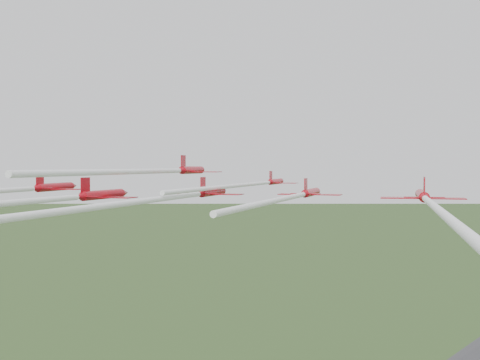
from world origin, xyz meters
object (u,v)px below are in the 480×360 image
Objects in this scene: jet_lead at (255,184)px; jet_row3_right at (430,203)px; jet_row2_left at (165,171)px; jet_row4_left at (40,200)px; jet_row3_left at (0,191)px; jet_row3_mid at (155,199)px; jet_row2_right at (296,196)px.

jet_lead is 0.91× the size of jet_row3_right.
jet_row2_left is at bearing -117.16° from jet_lead.
jet_row3_left is at bearing 144.06° from jet_row4_left.
jet_row2_left is at bearing 46.59° from jet_row3_left.
jet_lead is 38.63m from jet_row3_right.
jet_row4_left reaches higher than jet_row3_mid.
jet_row2_left is at bearing 111.00° from jet_row3_mid.
jet_lead is 1.04× the size of jet_row4_left.
jet_row3_left reaches higher than jet_row3_right.
jet_lead is at bearing 59.36° from jet_row2_left.
jet_row2_left reaches higher than jet_row3_right.
jet_lead is at bearing 77.55° from jet_row4_left.
jet_row2_left is 25.02m from jet_row4_left.
jet_row3_left is (-8.09, -37.22, -0.10)m from jet_lead.
jet_row3_right reaches higher than jet_row2_right.
jet_lead reaches higher than jet_row3_right.
jet_row3_right is at bearing -42.69° from jet_row2_right.
jet_row4_left is at bearing -125.35° from jet_row2_right.
jet_row2_right is (15.71, 7.87, -3.15)m from jet_row2_left.
jet_row3_mid is (12.09, -32.20, -0.61)m from jet_lead.
jet_lead is 0.81× the size of jet_row3_mid.
jet_row3_mid is (-1.76, -22.68, 0.46)m from jet_row2_right.
jet_row4_left is at bearing -102.91° from jet_lead.
jet_row2_left is 1.08× the size of jet_row2_right.
jet_row2_left reaches higher than jet_row4_left.
jet_row3_left is at bearing -149.51° from jet_row2_right.
jet_lead is at bearing 124.34° from jet_row2_right.
jet_row2_right is at bearing 63.27° from jet_row3_mid.
jet_lead is 1.03× the size of jet_row2_left.
jet_row2_left is 1.01× the size of jet_row4_left.
jet_row3_right is 1.15× the size of jet_row4_left.
jet_row2_left reaches higher than jet_row2_right.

